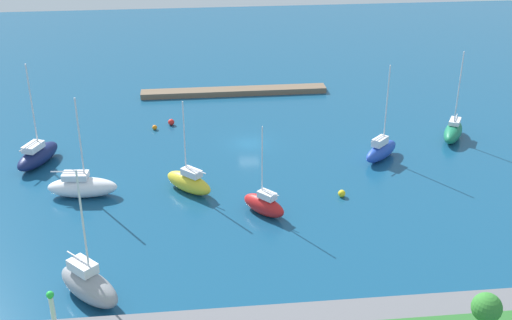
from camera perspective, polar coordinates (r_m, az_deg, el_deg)
name	(u,v)px	position (r m, az deg, el deg)	size (l,w,h in m)	color
water	(249,144)	(80.69, -0.61, 1.45)	(160.00, 160.00, 0.00)	navy
pier_dock	(234,91)	(97.82, -1.94, 6.08)	(27.80, 2.50, 0.83)	brown
harbor_beacon	(53,310)	(49.56, -17.52, -12.47)	(0.56, 0.56, 3.73)	silver
park_tree_midwest	(487,308)	(46.85, 19.68, -12.22)	(2.06, 2.06, 5.06)	brown
sailboat_yellow_along_channel	(189,182)	(69.18, -5.94, -1.93)	(5.70, 5.73, 10.19)	yellow
sailboat_blue_far_north	(381,150)	(77.54, 10.99, 0.87)	(5.66, 5.55, 11.45)	#2347B2
sailboat_white_lone_south	(82,186)	(70.34, -15.11, -2.25)	(7.50, 3.27, 11.00)	white
sailboat_gray_center_basin	(89,285)	(54.58, -14.56, -10.60)	(6.36, 6.55, 11.83)	gray
sailboat_green_west_end	(453,131)	(85.25, 17.01, 2.45)	(5.06, 6.63, 11.52)	#19724C
sailboat_navy_east_end	(38,155)	(79.03, -18.72, 0.42)	(5.07, 7.66, 12.00)	#141E4C
sailboat_red_by_breakwater	(264,204)	(64.65, 0.72, -3.94)	(4.70, 4.96, 9.43)	red
mooring_buoy_red	(171,122)	(86.91, -7.50, 3.33)	(0.84, 0.84, 0.84)	red
mooring_buoy_orange	(155,127)	(85.77, -8.93, 2.86)	(0.65, 0.65, 0.65)	orange
mooring_buoy_yellow	(342,193)	(68.70, 7.58, -2.95)	(0.78, 0.78, 0.78)	yellow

